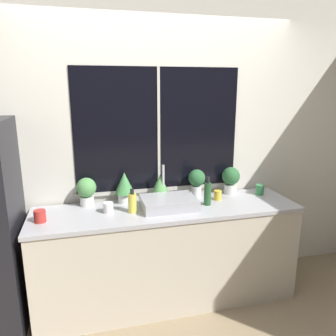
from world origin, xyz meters
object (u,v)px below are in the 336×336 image
object	(u,v)px
potted_plant_left	(125,186)
potted_plant_far_right	(231,179)
potted_plant_right	(197,180)
mug_yellow	(218,195)
mug_green	(260,190)
mug_red	(40,216)
potted_plant_center	(160,186)
mug_white	(108,208)
soap_bottle	(132,203)
bottle_tall	(208,193)
sink	(169,202)
potted_plant_far_left	(86,190)

from	to	relation	value
potted_plant_left	potted_plant_far_right	bearing A→B (deg)	0.00
potted_plant_right	mug_yellow	bearing A→B (deg)	-42.33
mug_green	potted_plant_far_right	bearing A→B (deg)	158.49
potted_plant_left	mug_red	xyz separation A→B (m)	(-0.68, -0.27, -0.11)
potted_plant_center	mug_green	size ratio (longest dim) A/B	2.42
potted_plant_left	potted_plant_far_right	distance (m)	1.02
potted_plant_center	potted_plant_right	distance (m)	0.35
mug_white	mug_yellow	bearing A→B (deg)	3.97
soap_bottle	mug_red	size ratio (longest dim) A/B	2.14
soap_bottle	mug_white	distance (m)	0.20
bottle_tall	mug_white	size ratio (longest dim) A/B	2.94
bottle_tall	mug_green	bearing A→B (deg)	13.14
sink	mug_green	xyz separation A→B (m)	(0.94, 0.12, 0.00)
potted_plant_left	potted_plant_right	world-z (taller)	potted_plant_left
potted_plant_far_right	mug_green	distance (m)	0.30
bottle_tall	mug_white	xyz separation A→B (m)	(-0.86, 0.03, -0.06)
potted_plant_far_right	mug_green	bearing A→B (deg)	-21.51
potted_plant_left	bottle_tall	bearing A→B (deg)	-19.15
potted_plant_right	potted_plant_far_right	world-z (taller)	same
bottle_tall	mug_red	xyz separation A→B (m)	(-1.38, -0.03, -0.06)
potted_plant_far_left	mug_green	bearing A→B (deg)	-3.65
mug_yellow	mug_red	distance (m)	1.52
potted_plant_left	mug_white	xyz separation A→B (m)	(-0.16, -0.21, -0.11)
potted_plant_far_left	bottle_tall	world-z (taller)	bottle_tall
mug_red	potted_plant_far_left	bearing A→B (deg)	37.63
soap_bottle	mug_yellow	size ratio (longest dim) A/B	2.32
potted_plant_far_left	mug_white	bearing A→B (deg)	-51.75
sink	potted_plant_center	bearing A→B (deg)	95.31
potted_plant_center	bottle_tall	size ratio (longest dim) A/B	0.93
mug_green	mug_white	world-z (taller)	mug_green
potted_plant_center	bottle_tall	world-z (taller)	bottle_tall
sink	potted_plant_far_left	world-z (taller)	sink
sink	mug_yellow	bearing A→B (deg)	9.49
potted_plant_far_left	bottle_tall	xyz separation A→B (m)	(1.02, -0.24, -0.04)
mug_red	potted_plant_far_right	bearing A→B (deg)	9.13
sink	bottle_tall	bearing A→B (deg)	-2.91
mug_white	potted_plant_right	bearing A→B (deg)	14.10
potted_plant_left	soap_bottle	bearing A→B (deg)	-83.00
potted_plant_far_right	potted_plant_center	bearing A→B (deg)	180.00
mug_yellow	mug_green	distance (m)	0.45
potted_plant_far_left	potted_plant_center	world-z (taller)	potted_plant_far_left
sink	soap_bottle	bearing A→B (deg)	-174.86
bottle_tall	mug_green	xyz separation A→B (m)	(0.59, 0.14, -0.06)
soap_bottle	bottle_tall	xyz separation A→B (m)	(0.66, 0.01, 0.02)
potted_plant_right	soap_bottle	size ratio (longest dim) A/B	1.29
bottle_tall	potted_plant_far_left	bearing A→B (deg)	166.75
potted_plant_left	mug_green	size ratio (longest dim) A/B	2.83
mug_green	soap_bottle	bearing A→B (deg)	-173.24
potted_plant_far_right	potted_plant_right	bearing A→B (deg)	180.00
sink	bottle_tall	distance (m)	0.35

